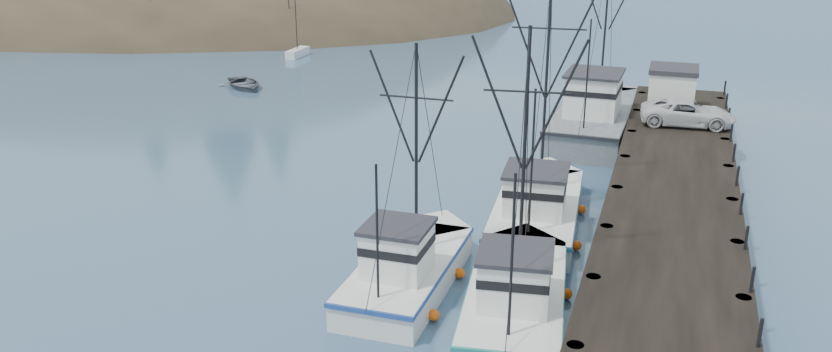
{
  "coord_description": "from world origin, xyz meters",
  "views": [
    {
      "loc": [
        13.51,
        -21.64,
        15.53
      ],
      "look_at": [
        2.18,
        13.12,
        2.5
      ],
      "focal_mm": 35.0,
      "sensor_mm": 36.0,
      "label": 1
    }
  ],
  "objects_px": {
    "pier": "(673,199)",
    "trawler_far": "(538,206)",
    "work_vessel": "(596,115)",
    "pickup_truck": "(688,113)",
    "trawler_near": "(516,293)",
    "trawler_mid": "(409,267)",
    "pier_shed": "(672,88)",
    "motorboat": "(244,88)"
  },
  "relations": [
    {
      "from": "trawler_far",
      "to": "work_vessel",
      "type": "relative_size",
      "value": 0.79
    },
    {
      "from": "trawler_far",
      "to": "pickup_truck",
      "type": "bearing_deg",
      "value": 62.58
    },
    {
      "from": "pickup_truck",
      "to": "pier_shed",
      "type": "bearing_deg",
      "value": 13.19
    },
    {
      "from": "trawler_near",
      "to": "work_vessel",
      "type": "relative_size",
      "value": 0.72
    },
    {
      "from": "pier_shed",
      "to": "motorboat",
      "type": "height_order",
      "value": "pier_shed"
    },
    {
      "from": "pier",
      "to": "trawler_far",
      "type": "height_order",
      "value": "trawler_far"
    },
    {
      "from": "work_vessel",
      "to": "pickup_truck",
      "type": "xyz_separation_m",
      "value": [
        5.74,
        -3.55,
        1.54
      ]
    },
    {
      "from": "pier",
      "to": "pier_shed",
      "type": "distance_m",
      "value": 15.85
    },
    {
      "from": "trawler_near",
      "to": "trawler_far",
      "type": "relative_size",
      "value": 0.91
    },
    {
      "from": "trawler_near",
      "to": "trawler_mid",
      "type": "height_order",
      "value": "trawler_near"
    },
    {
      "from": "trawler_near",
      "to": "trawler_far",
      "type": "bearing_deg",
      "value": 95.0
    },
    {
      "from": "trawler_near",
      "to": "motorboat",
      "type": "height_order",
      "value": "trawler_near"
    },
    {
      "from": "pier",
      "to": "pier_shed",
      "type": "bearing_deg",
      "value": 92.21
    },
    {
      "from": "pier",
      "to": "work_vessel",
      "type": "xyz_separation_m",
      "value": [
        -5.28,
        15.77,
        -0.46
      ]
    },
    {
      "from": "pier_shed",
      "to": "trawler_far",
      "type": "bearing_deg",
      "value": -108.93
    },
    {
      "from": "trawler_near",
      "to": "trawler_far",
      "type": "distance_m",
      "value": 9.27
    },
    {
      "from": "pickup_truck",
      "to": "work_vessel",
      "type": "bearing_deg",
      "value": 54.7
    },
    {
      "from": "trawler_far",
      "to": "pier_shed",
      "type": "xyz_separation_m",
      "value": [
        5.65,
        16.46,
        2.6
      ]
    },
    {
      "from": "pier",
      "to": "trawler_near",
      "type": "bearing_deg",
      "value": -118.71
    },
    {
      "from": "trawler_near",
      "to": "work_vessel",
      "type": "xyz_separation_m",
      "value": [
        0.16,
        25.71,
        0.41
      ]
    },
    {
      "from": "trawler_mid",
      "to": "pickup_truck",
      "type": "relative_size",
      "value": 1.86
    },
    {
      "from": "trawler_far",
      "to": "motorboat",
      "type": "xyz_separation_m",
      "value": [
        -27.92,
        20.73,
        -0.82
      ]
    },
    {
      "from": "pier",
      "to": "pickup_truck",
      "type": "bearing_deg",
      "value": 87.87
    },
    {
      "from": "pickup_truck",
      "to": "trawler_far",
      "type": "bearing_deg",
      "value": 149.03
    },
    {
      "from": "trawler_near",
      "to": "work_vessel",
      "type": "bearing_deg",
      "value": 89.63
    },
    {
      "from": "trawler_far",
      "to": "work_vessel",
      "type": "xyz_separation_m",
      "value": [
        0.97,
        16.48,
        0.41
      ]
    },
    {
      "from": "motorboat",
      "to": "pier",
      "type": "bearing_deg",
      "value": -78.35
    },
    {
      "from": "pier",
      "to": "pickup_truck",
      "type": "height_order",
      "value": "pickup_truck"
    },
    {
      "from": "pier",
      "to": "pier_shed",
      "type": "height_order",
      "value": "pier_shed"
    },
    {
      "from": "trawler_near",
      "to": "motorboat",
      "type": "relative_size",
      "value": 2.31
    },
    {
      "from": "pier",
      "to": "trawler_mid",
      "type": "distance_m",
      "value": 13.62
    },
    {
      "from": "pier",
      "to": "trawler_mid",
      "type": "height_order",
      "value": "trawler_mid"
    },
    {
      "from": "motorboat",
      "to": "trawler_near",
      "type": "bearing_deg",
      "value": -94.19
    },
    {
      "from": "trawler_mid",
      "to": "motorboat",
      "type": "height_order",
      "value": "trawler_mid"
    },
    {
      "from": "trawler_mid",
      "to": "pier_shed",
      "type": "bearing_deg",
      "value": 69.12
    },
    {
      "from": "work_vessel",
      "to": "pier",
      "type": "bearing_deg",
      "value": -71.48
    },
    {
      "from": "trawler_far",
      "to": "pier_shed",
      "type": "relative_size",
      "value": 3.86
    },
    {
      "from": "pier",
      "to": "pier_shed",
      "type": "relative_size",
      "value": 13.75
    },
    {
      "from": "trawler_far",
      "to": "pier_shed",
      "type": "distance_m",
      "value": 17.59
    },
    {
      "from": "pier",
      "to": "work_vessel",
      "type": "height_order",
      "value": "work_vessel"
    },
    {
      "from": "trawler_near",
      "to": "trawler_mid",
      "type": "bearing_deg",
      "value": 169.76
    },
    {
      "from": "work_vessel",
      "to": "pickup_truck",
      "type": "bearing_deg",
      "value": -31.75
    }
  ]
}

